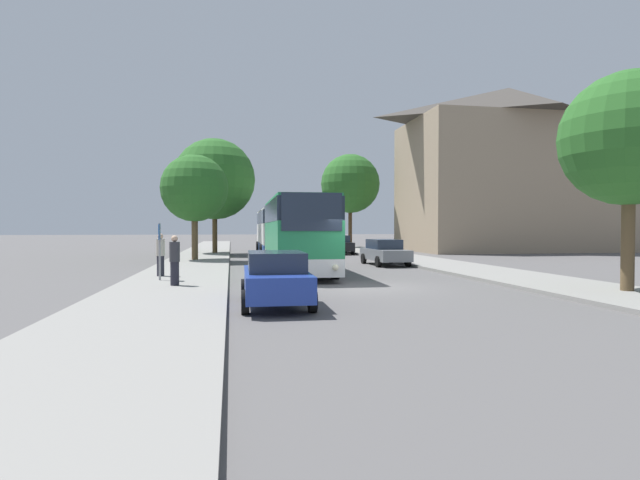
{
  "coord_description": "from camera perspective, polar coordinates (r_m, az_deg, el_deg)",
  "views": [
    {
      "loc": [
        -4.89,
        -17.6,
        2.17
      ],
      "look_at": [
        1.09,
        15.75,
        1.35
      ],
      "focal_mm": 28.0,
      "sensor_mm": 36.0,
      "label": 1
    }
  ],
  "objects": [
    {
      "name": "sidewalk_left",
      "position": [
        17.84,
        -16.96,
        -5.42
      ],
      "size": [
        4.0,
        120.0,
        0.15
      ],
      "primitive_type": "cube",
      "color": "gray",
      "rests_on": "ground_plane"
    },
    {
      "name": "sidewalk_right",
      "position": [
        21.34,
        23.84,
        -4.37
      ],
      "size": [
        4.0,
        120.0,
        0.15
      ],
      "primitive_type": "cube",
      "color": "gray",
      "rests_on": "ground_plane"
    },
    {
      "name": "parked_car_right_far",
      "position": [
        41.29,
        2.14,
        -0.51
      ],
      "size": [
        1.98,
        4.1,
        1.56
      ],
      "rotation": [
        0.0,
        0.0,
        3.16
      ],
      "color": "black",
      "rests_on": "ground_plane"
    },
    {
      "name": "tree_right_near",
      "position": [
        19.06,
        31.86,
        9.76
      ],
      "size": [
        4.29,
        4.29,
        7.03
      ],
      "color": "brown",
      "rests_on": "sidewalk_right"
    },
    {
      "name": "bus_middle",
      "position": [
        39.98,
        -5.17,
        1.0
      ],
      "size": [
        2.84,
        12.15,
        3.57
      ],
      "rotation": [
        0.0,
        0.0,
        -0.01
      ],
      "color": "#2D519E",
      "rests_on": "ground_plane"
    },
    {
      "name": "tree_left_near",
      "position": [
        41.65,
        -11.96,
        6.8
      ],
      "size": [
        6.56,
        6.56,
        9.26
      ],
      "color": "#513D23",
      "rests_on": "sidewalk_left"
    },
    {
      "name": "tree_left_far",
      "position": [
        32.92,
        -14.15,
        5.73
      ],
      "size": [
        4.28,
        4.28,
        6.7
      ],
      "color": "brown",
      "rests_on": "sidewalk_left"
    },
    {
      "name": "ground_plane",
      "position": [
        18.39,
        5.35,
        -5.4
      ],
      "size": [
        300.0,
        300.0,
        0.0
      ],
      "primitive_type": "plane",
      "color": "#565454",
      "rests_on": "ground"
    },
    {
      "name": "bus_stop_sign",
      "position": [
        20.22,
        -17.86,
        -0.49
      ],
      "size": [
        0.08,
        0.45,
        2.21
      ],
      "color": "gray",
      "rests_on": "sidewalk_left"
    },
    {
      "name": "bus_front",
      "position": [
        23.93,
        -2.67,
        0.68
      ],
      "size": [
        3.02,
        10.49,
        3.53
      ],
      "rotation": [
        0.0,
        0.0,
        -0.02
      ],
      "color": "silver",
      "rests_on": "ground_plane"
    },
    {
      "name": "parked_car_left_curb",
      "position": [
        14.0,
        -5.1,
        -4.3
      ],
      "size": [
        1.97,
        4.36,
        1.51
      ],
      "rotation": [
        0.0,
        0.0,
        -0.02
      ],
      "color": "#233D9E",
      "rests_on": "ground_plane"
    },
    {
      "name": "parked_car_right_near",
      "position": [
        29.34,
        7.39,
        -1.34
      ],
      "size": [
        2.01,
        4.57,
        1.5
      ],
      "rotation": [
        0.0,
        0.0,
        3.16
      ],
      "color": "slate",
      "rests_on": "ground_plane"
    },
    {
      "name": "pedestrian_waiting_far",
      "position": [
        18.22,
        -16.28,
        -2.23
      ],
      "size": [
        0.36,
        0.36,
        1.76
      ],
      "rotation": [
        0.0,
        0.0,
        5.01
      ],
      "color": "#23232D",
      "rests_on": "sidewalk_left"
    },
    {
      "name": "pedestrian_waiting_near",
      "position": [
        21.94,
        -17.77,
        -1.59
      ],
      "size": [
        0.36,
        0.36,
        1.79
      ],
      "rotation": [
        0.0,
        0.0,
        3.86
      ],
      "color": "#23232D",
      "rests_on": "sidewalk_left"
    },
    {
      "name": "building_right_background",
      "position": [
        51.03,
        20.72,
        7.54
      ],
      "size": [
        18.9,
        11.02,
        15.44
      ],
      "color": "gray",
      "rests_on": "ground_plane"
    },
    {
      "name": "tree_right_mid",
      "position": [
        53.38,
        3.48,
        6.43
      ],
      "size": [
        6.24,
        6.24,
        9.85
      ],
      "color": "#47331E",
      "rests_on": "sidewalk_right"
    }
  ]
}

